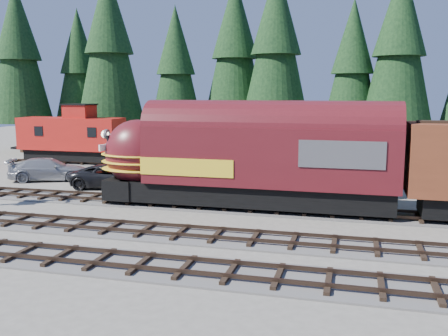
% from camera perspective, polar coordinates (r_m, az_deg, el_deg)
% --- Properties ---
extents(ground, '(120.00, 120.00, 0.00)m').
position_cam_1_polar(ground, '(25.36, 1.68, -6.80)').
color(ground, '#6B665B').
rests_on(ground, ground).
extents(track_siding, '(68.00, 3.20, 0.33)m').
position_cam_1_polar(track_siding, '(28.96, 23.35, -5.44)').
color(track_siding, '#4C4947').
rests_on(track_siding, ground).
extents(track_spur, '(32.00, 3.20, 0.33)m').
position_cam_1_polar(track_spur, '(45.10, -5.52, 0.14)').
color(track_spur, '#4C4947').
rests_on(track_spur, ground).
extents(depot, '(12.80, 7.00, 5.30)m').
position_cam_1_polar(depot, '(34.95, 5.61, 2.42)').
color(depot, yellow).
rests_on(depot, ground).
extents(conifer_backdrop, '(80.63, 21.76, 17.20)m').
position_cam_1_polar(conifer_backdrop, '(48.83, 13.11, 12.80)').
color(conifer_backdrop, black).
rests_on(conifer_backdrop, ground).
extents(locomotive, '(17.61, 3.50, 4.79)m').
position_cam_1_polar(locomotive, '(28.85, 1.51, 0.72)').
color(locomotive, black).
rests_on(locomotive, ground).
extents(caboose, '(9.99, 2.90, 5.20)m').
position_cam_1_polar(caboose, '(49.37, -17.00, 3.49)').
color(caboose, black).
rests_on(caboose, ground).
extents(pickup_truck_a, '(6.38, 3.64, 1.68)m').
position_cam_1_polar(pickup_truck_a, '(36.20, -12.45, -0.92)').
color(pickup_truck_a, black).
rests_on(pickup_truck_a, ground).
extents(pickup_truck_b, '(6.39, 4.53, 1.72)m').
position_cam_1_polar(pickup_truck_b, '(40.61, -19.40, -0.14)').
color(pickup_truck_b, '#95979C').
rests_on(pickup_truck_b, ground).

